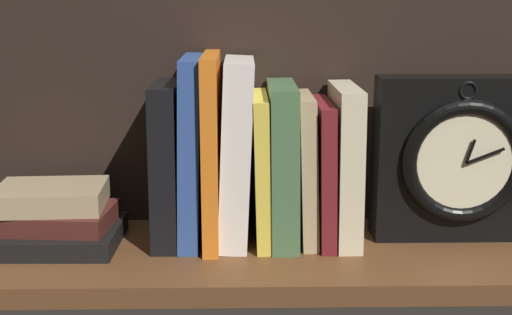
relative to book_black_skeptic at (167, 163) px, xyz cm
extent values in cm
cube|color=brown|center=(12.26, -3.48, -11.64)|extent=(79.63, 24.76, 2.50)
cube|color=black|center=(12.26, 8.30, 10.08)|extent=(79.63, 1.20, 40.93)
cube|color=black|center=(0.00, 0.00, 0.00)|extent=(3.41, 13.17, 20.80)
cube|color=#2D4C8E|center=(3.22, 0.00, 1.64)|extent=(3.19, 13.43, 24.11)
cube|color=orange|center=(5.81, 0.00, 1.81)|extent=(2.08, 15.39, 24.40)
cube|color=silver|center=(8.94, 0.00, 1.48)|extent=(4.69, 13.46, 23.86)
cube|color=gold|center=(12.03, 0.00, -0.77)|extent=(2.40, 13.79, 19.27)
cube|color=#476B44|center=(15.01, 0.00, -0.10)|extent=(3.75, 14.31, 20.63)
cube|color=tan|center=(18.05, 0.00, -0.78)|extent=(2.74, 12.13, 19.27)
cube|color=maroon|center=(20.33, 0.00, -1.20)|extent=(2.35, 13.68, 18.41)
cube|color=beige|center=(23.12, 0.00, -0.23)|extent=(3.28, 13.83, 20.35)
cube|color=black|center=(37.90, 0.30, 0.37)|extent=(21.52, 5.29, 21.52)
torus|color=black|center=(37.90, -2.75, 0.62)|extent=(16.01, 1.97, 16.01)
cylinder|color=beige|center=(37.90, -2.75, 0.62)|extent=(12.92, 0.60, 12.92)
cube|color=black|center=(38.35, -3.25, 2.14)|extent=(1.18, 0.30, 3.12)
cube|color=black|center=(40.26, -3.25, 1.55)|extent=(4.81, 0.30, 2.14)
torus|color=black|center=(37.90, -2.35, 9.63)|extent=(2.44, 0.44, 2.44)
cube|color=black|center=(-14.93, -2.06, -9.18)|extent=(17.52, 13.37, 2.41)
cube|color=#471E19|center=(-14.41, -1.85, -6.74)|extent=(15.13, 11.28, 2.46)
cube|color=#9E8966|center=(-14.95, -1.40, -4.08)|extent=(14.13, 10.81, 2.86)
camera|label=1|loc=(9.92, -86.10, 21.32)|focal=47.87mm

